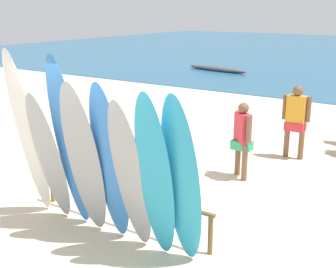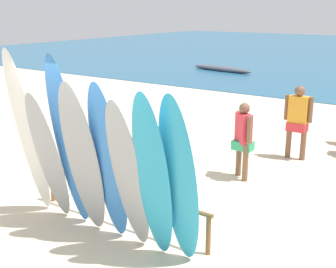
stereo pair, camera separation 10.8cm
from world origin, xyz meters
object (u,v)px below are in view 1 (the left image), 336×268
object	(u,v)px
surfboard_white_0	(28,134)
surfboard_grey_3	(84,160)
surfboard_blue_2	(69,144)
surfboard_blue_4	(110,164)
surfboard_grey_1	(49,158)
surfboard_grey_5	(130,177)
beachgoer_photographing	(296,117)
beach_chair_red	(95,129)
distant_boat	(217,69)
surfboard_rack	(121,195)
beachgoer_by_water	(242,135)
surfboard_teal_6	(155,179)
surfboard_teal_7	(182,182)

from	to	relation	value
surfboard_white_0	surfboard_grey_3	xyz separation A→B (m)	(1.20, -0.03, -0.18)
surfboard_white_0	surfboard_blue_2	bearing A→B (deg)	2.33
surfboard_blue_2	surfboard_blue_4	world-z (taller)	surfboard_blue_2
surfboard_grey_1	surfboard_grey_5	xyz separation A→B (m)	(1.58, -0.04, 0.05)
surfboard_blue_2	beachgoer_photographing	size ratio (longest dim) A/B	1.65
beach_chair_red	distant_boat	bearing A→B (deg)	118.63
surfboard_grey_5	distant_boat	xyz separation A→B (m)	(-7.43, 16.61, -0.95)
surfboard_rack	surfboard_grey_3	world-z (taller)	surfboard_grey_3
beach_chair_red	distant_boat	world-z (taller)	beach_chair_red
surfboard_grey_3	surfboard_blue_2	bearing A→B (deg)	163.72
surfboard_blue_4	beach_chair_red	world-z (taller)	surfboard_blue_4
beach_chair_red	beachgoer_by_water	bearing A→B (deg)	13.71
surfboard_teal_6	distant_boat	xyz separation A→B (m)	(-7.84, 16.62, -1.02)
surfboard_blue_4	beachgoer_by_water	world-z (taller)	surfboard_blue_4
beachgoer_photographing	distant_boat	xyz separation A→B (m)	(-7.93, 11.49, -0.80)
surfboard_teal_7	distant_boat	distance (m)	18.43
surfboard_grey_3	surfboard_rack	bearing A→B (deg)	65.62
surfboard_grey_1	beachgoer_by_water	world-z (taller)	surfboard_grey_1
surfboard_grey_5	surfboard_teal_7	world-z (taller)	surfboard_teal_7
surfboard_rack	surfboard_white_0	size ratio (longest dim) A/B	1.17
surfboard_grey_1	surfboard_teal_6	xyz separation A→B (m)	(1.99, -0.04, 0.12)
surfboard_teal_7	beachgoer_photographing	bearing A→B (deg)	97.70
beach_chair_red	distant_boat	xyz separation A→B (m)	(-3.73, 13.29, -0.29)
surfboard_grey_5	distant_boat	world-z (taller)	surfboard_grey_5
surfboard_rack	surfboard_blue_2	world-z (taller)	surfboard_blue_2
surfboard_rack	surfboard_grey_5	size ratio (longest dim) A/B	1.43
distant_boat	surfboard_blue_4	bearing A→B (deg)	-67.02
surfboard_rack	surfboard_grey_1	world-z (taller)	surfboard_grey_1
surfboard_teal_7	surfboard_white_0	bearing A→B (deg)	-173.12
surfboard_white_0	surfboard_blue_2	size ratio (longest dim) A/B	1.02
surfboard_rack	surfboard_grey_5	distance (m)	1.02
beachgoer_photographing	beach_chair_red	distance (m)	4.60
distant_boat	surfboard_grey_5	bearing A→B (deg)	-65.89
beachgoer_by_water	distant_boat	distance (m)	15.23
beachgoer_by_water	beach_chair_red	world-z (taller)	beachgoer_by_water
surfboard_grey_1	surfboard_blue_4	distance (m)	1.16
surfboard_grey_5	beachgoer_photographing	size ratio (longest dim) A/B	1.38
surfboard_rack	beach_chair_red	distance (m)	4.15
surfboard_blue_4	surfboard_teal_7	xyz separation A→B (m)	(1.15, 0.02, -0.02)
surfboard_grey_1	surfboard_grey_3	size ratio (longest dim) A/B	0.90
beachgoer_by_water	beachgoer_photographing	world-z (taller)	beachgoer_photographing
surfboard_grey_3	beachgoer_photographing	world-z (taller)	surfboard_grey_3
surfboard_teal_7	distant_boat	bearing A→B (deg)	121.51
surfboard_grey_1	beach_chair_red	distance (m)	3.96
surfboard_blue_4	beachgoer_photographing	xyz separation A→B (m)	(0.93, 5.02, -0.23)
beach_chair_red	surfboard_blue_2	bearing A→B (deg)	-39.15
surfboard_teal_6	beachgoer_by_water	xyz separation A→B (m)	(-0.36, 3.38, -0.29)
surfboard_rack	surfboard_grey_3	bearing A→B (deg)	-110.66
surfboard_grey_3	beachgoer_photographing	xyz separation A→B (m)	(1.32, 5.12, -0.23)
surfboard_blue_4	surfboard_grey_5	bearing A→B (deg)	-10.06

